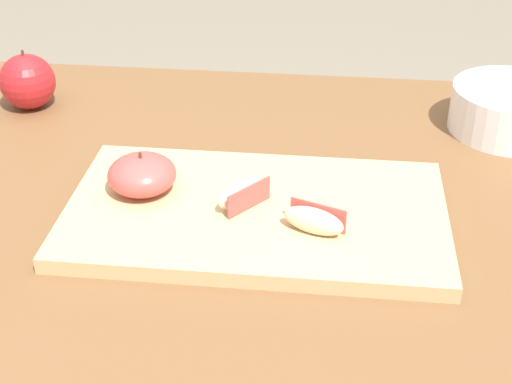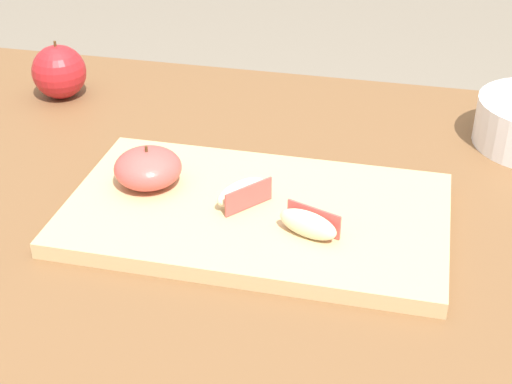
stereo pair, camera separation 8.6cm
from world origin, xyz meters
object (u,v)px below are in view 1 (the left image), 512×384
at_px(whole_apple_crimson, 27,82).
at_px(apple_wedge_back, 314,220).
at_px(apple_half_skin_up, 142,174).
at_px(cutting_board, 256,214).
at_px(apple_wedge_near_knife, 242,193).
at_px(ceramic_fruit_bowl, 512,108).

bearing_deg(whole_apple_crimson, apple_wedge_back, -35.47).
bearing_deg(apple_half_skin_up, cutting_board, -8.39).
relative_size(apple_half_skin_up, whole_apple_crimson, 0.90).
bearing_deg(whole_apple_crimson, apple_wedge_near_knife, -36.91).
bearing_deg(apple_wedge_back, ceramic_fruit_bowl, 50.07).
bearing_deg(apple_half_skin_up, ceramic_fruit_bowl, 28.17).
distance_m(cutting_board, whole_apple_crimson, 0.47).
bearing_deg(ceramic_fruit_bowl, apple_wedge_back, -129.93).
xyz_separation_m(apple_half_skin_up, ceramic_fruit_bowl, (0.47, 0.25, -0.01)).
relative_size(apple_wedge_back, whole_apple_crimson, 0.80).
height_order(cutting_board, apple_half_skin_up, apple_half_skin_up).
bearing_deg(cutting_board, apple_wedge_near_knife, 171.07).
bearing_deg(cutting_board, apple_wedge_back, -32.70).
distance_m(apple_wedge_back, apple_wedge_near_knife, 0.10).
bearing_deg(apple_wedge_back, apple_half_skin_up, 162.70).
bearing_deg(apple_wedge_near_knife, cutting_board, -8.93).
relative_size(apple_half_skin_up, ceramic_fruit_bowl, 0.48).
xyz_separation_m(whole_apple_crimson, ceramic_fruit_bowl, (0.71, 0.00, -0.01)).
xyz_separation_m(cutting_board, apple_half_skin_up, (-0.14, 0.02, 0.03)).
bearing_deg(ceramic_fruit_bowl, whole_apple_crimson, -179.94).
bearing_deg(apple_half_skin_up, whole_apple_crimson, 133.30).
bearing_deg(apple_half_skin_up, apple_wedge_near_knife, -8.31).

